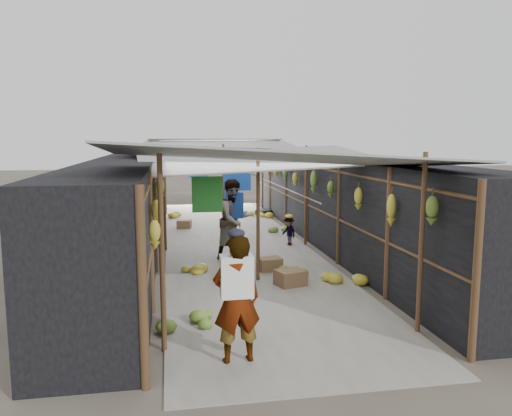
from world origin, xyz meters
TOP-DOWN VIEW (x-y plane):
  - ground at (0.00, 0.00)m, footprint 80.00×80.00m
  - aisle_slab at (0.00, 6.50)m, footprint 3.60×16.00m
  - stall_left at (-2.70, 6.50)m, footprint 1.40×15.00m
  - stall_right at (2.70, 6.50)m, footprint 1.40×15.00m
  - crate_near at (0.54, 2.53)m, footprint 0.62×0.55m
  - crate_mid at (0.37, 3.66)m, footprint 0.52×0.44m
  - crate_back at (-1.24, 8.96)m, footprint 0.49×0.42m
  - black_basin at (1.70, 11.26)m, footprint 0.66×0.66m
  - vendor_elderly at (-0.90, -0.50)m, footprint 0.64×0.45m
  - shopper_blue at (-0.22, 4.87)m, footprint 1.14×1.08m
  - vendor_seated at (1.35, 5.98)m, footprint 0.46×0.57m
  - market_canopy at (0.02, 6.85)m, footprint 5.62×15.20m
  - hanging_bananas at (0.13, 6.68)m, footprint 3.95×13.90m
  - floor_bananas at (-0.03, 5.61)m, footprint 3.77×10.82m

SIDE VIEW (x-z plane):
  - ground at x=0.00m, z-range 0.00..0.00m
  - aisle_slab at x=0.00m, z-range 0.00..0.02m
  - black_basin at x=1.70m, z-range 0.00..0.20m
  - crate_back at x=-1.24m, z-range 0.00..0.27m
  - crate_mid at x=0.37m, z-range 0.00..0.28m
  - floor_bananas at x=-0.03m, z-range -0.01..0.32m
  - crate_near at x=0.54m, z-range 0.00..0.31m
  - vendor_seated at x=1.35m, z-range 0.00..0.77m
  - vendor_elderly at x=-0.90m, z-range 0.00..1.63m
  - shopper_blue at x=-0.22m, z-range 0.00..1.85m
  - stall_left at x=-2.70m, z-range 0.00..2.30m
  - stall_right at x=2.70m, z-range 0.00..2.30m
  - hanging_bananas at x=0.13m, z-range 1.27..2.07m
  - market_canopy at x=0.02m, z-range 1.02..3.79m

